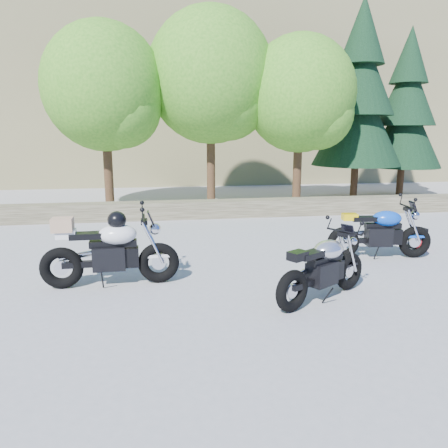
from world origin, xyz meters
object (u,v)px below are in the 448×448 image
at_px(white_bike, 109,250).
at_px(blue_bike, 380,233).
at_px(backpack, 418,239).
at_px(silver_bike, 323,269).

xyz_separation_m(white_bike, blue_bike, (5.09, 0.80, -0.09)).
bearing_deg(backpack, white_bike, -175.36).
bearing_deg(white_bike, silver_bike, -21.24).
distance_m(silver_bike, backpack, 4.01).
bearing_deg(backpack, blue_bike, -161.99).
height_order(silver_bike, white_bike, white_bike).
height_order(silver_bike, blue_bike, blue_bike).
relative_size(silver_bike, white_bike, 0.79).
height_order(blue_bike, backpack, blue_bike).
distance_m(silver_bike, white_bike, 3.36).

